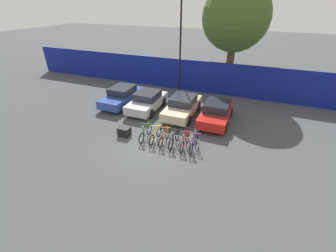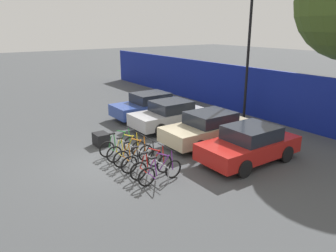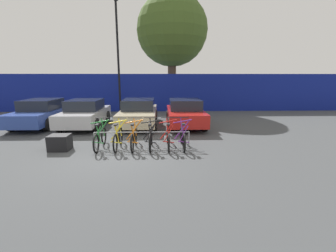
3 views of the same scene
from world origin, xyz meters
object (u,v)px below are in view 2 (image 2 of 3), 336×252
(bike_rack, at_px, (141,154))
(lamp_post, at_px, (249,43))
(bicycle_black, at_px, (142,160))
(car_silver, at_px, (170,115))
(car_red, at_px, (249,144))
(bicycle_green, at_px, (119,145))
(cargo_crate, at_px, (101,139))
(bicycle_yellow, at_px, (127,150))
(car_beige, at_px, (209,128))
(bicycle_red, at_px, (152,166))
(bicycle_orange, at_px, (134,155))
(car_blue, at_px, (149,105))
(bicycle_purple, at_px, (160,171))

(bike_rack, bearing_deg, lamp_post, 105.40)
(bike_rack, bearing_deg, bicycle_black, -24.29)
(car_silver, distance_m, car_red, 5.21)
(bicycle_green, bearing_deg, lamp_post, 93.56)
(cargo_crate, bearing_deg, bicycle_yellow, 4.86)
(bicycle_yellow, bearing_deg, lamp_post, 102.62)
(car_beige, bearing_deg, cargo_crate, -120.85)
(bike_rack, bearing_deg, car_silver, 132.02)
(car_silver, bearing_deg, bicycle_red, -41.66)
(lamp_post, bearing_deg, bicycle_green, -85.29)
(bicycle_yellow, height_order, car_silver, car_silver)
(car_red, bearing_deg, bicycle_black, -113.87)
(bicycle_orange, relative_size, car_blue, 0.41)
(car_blue, distance_m, lamp_post, 6.30)
(car_blue, bearing_deg, bicycle_black, -33.93)
(car_silver, relative_size, car_red, 0.98)
(bicycle_purple, relative_size, car_beige, 0.41)
(car_silver, bearing_deg, bicycle_green, -65.12)
(bicycle_black, relative_size, car_silver, 0.44)
(bicycle_black, xyz_separation_m, car_beige, (-0.79, 3.86, 0.31))
(car_blue, relative_size, car_beige, 0.99)
(bike_rack, xyz_separation_m, car_red, (1.98, 3.58, 0.21))
(bicycle_green, height_order, car_red, car_red)
(bicycle_orange, height_order, bicycle_purple, same)
(bicycle_yellow, bearing_deg, bicycle_green, -176.65)
(bicycle_yellow, height_order, car_beige, car_beige)
(bicycle_black, height_order, bicycle_red, same)
(bicycle_black, xyz_separation_m, car_silver, (-3.56, 3.73, 0.31))
(bike_rack, height_order, cargo_crate, bike_rack)
(car_silver, height_order, cargo_crate, car_silver)
(bicycle_orange, relative_size, car_red, 0.43)
(cargo_crate, bearing_deg, car_blue, 123.01)
(bicycle_red, bearing_deg, bicycle_black, -177.44)
(bike_rack, relative_size, bicycle_green, 2.07)
(bicycle_yellow, xyz_separation_m, car_blue, (-4.70, 3.96, 0.31))
(car_blue, xyz_separation_m, car_silver, (2.33, -0.23, -0.00))
(car_beige, height_order, car_red, same)
(bicycle_green, xyz_separation_m, lamp_post, (-0.66, 7.97, 3.77))
(bicycle_yellow, height_order, cargo_crate, bicycle_yellow)
(car_silver, xyz_separation_m, lamp_post, (1.07, 4.24, 3.46))
(bicycle_green, xyz_separation_m, car_beige, (1.04, 3.86, 0.31))
(car_red, relative_size, lamp_post, 0.53)
(bike_rack, distance_m, cargo_crate, 2.90)
(bike_rack, xyz_separation_m, bicycle_red, (0.97, -0.15, -0.11))
(bicycle_black, height_order, car_blue, car_blue)
(car_silver, distance_m, cargo_crate, 3.94)
(bicycle_green, distance_m, car_beige, 4.01)
(bicycle_orange, bearing_deg, car_blue, 141.52)
(bicycle_orange, xyz_separation_m, car_silver, (-2.95, 3.73, 0.31))
(bicycle_purple, bearing_deg, cargo_crate, -177.17)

